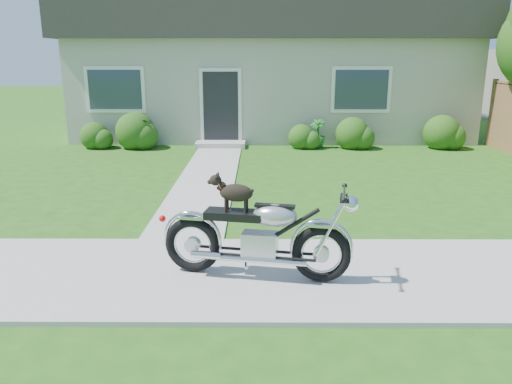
% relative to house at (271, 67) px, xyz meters
% --- Properties ---
extents(ground, '(80.00, 80.00, 0.00)m').
position_rel_house_xyz_m(ground, '(0.00, -11.99, -2.16)').
color(ground, '#235114').
rests_on(ground, ground).
extents(sidewalk, '(24.00, 2.20, 0.04)m').
position_rel_house_xyz_m(sidewalk, '(0.00, -11.99, -2.14)').
color(sidewalk, '#9E9B93').
rests_on(sidewalk, ground).
extents(walkway, '(1.20, 8.00, 0.03)m').
position_rel_house_xyz_m(walkway, '(-1.50, -6.99, -2.14)').
color(walkway, '#9E9B93').
rests_on(walkway, ground).
extents(house, '(12.60, 7.03, 4.50)m').
position_rel_house_xyz_m(house, '(0.00, 0.00, 0.00)').
color(house, '#BCB6AA').
rests_on(house, ground).
extents(shrub_row, '(10.69, 1.10, 1.10)m').
position_rel_house_xyz_m(shrub_row, '(-0.10, -3.49, -1.74)').
color(shrub_row, '#274F14').
rests_on(shrub_row, ground).
extents(potted_plant_left, '(0.96, 0.91, 0.84)m').
position_rel_house_xyz_m(potted_plant_left, '(-3.67, -3.44, -1.74)').
color(potted_plant_left, '#1B5B18').
rests_on(potted_plant_left, ground).
extents(potted_plant_right, '(0.62, 0.62, 0.82)m').
position_rel_house_xyz_m(potted_plant_right, '(1.24, -3.44, -1.75)').
color(potted_plant_right, '#1B621F').
rests_on(potted_plant_right, ground).
extents(motorcycle_with_dog, '(2.21, 0.72, 1.19)m').
position_rel_house_xyz_m(motorcycle_with_dog, '(-0.41, -12.12, -1.60)').
color(motorcycle_with_dog, black).
rests_on(motorcycle_with_dog, sidewalk).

